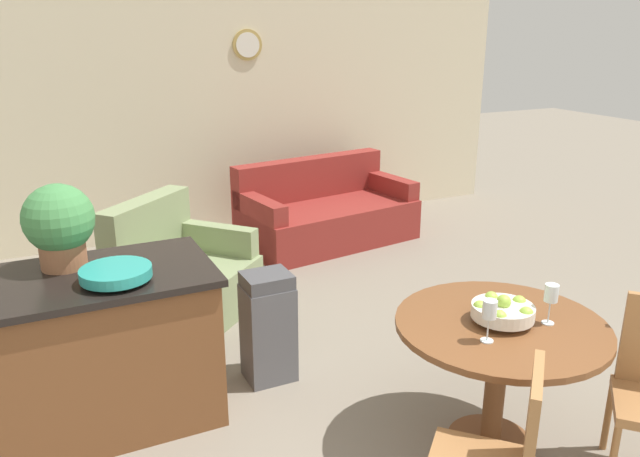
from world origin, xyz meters
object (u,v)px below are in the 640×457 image
dining_table (499,352)px  trash_bin (268,327)px  wine_glass_right (551,295)px  armchair (180,277)px  couch (325,214)px  wine_glass_left (489,311)px  teal_bowl (116,273)px  fruit_bowl (503,311)px  potted_plant (59,223)px  kitchen_island (92,351)px

dining_table → trash_bin: 1.47m
wine_glass_right → armchair: bearing=118.0°
dining_table → couch: bearing=78.8°
armchair → wine_glass_left: bearing=-111.8°
teal_bowl → couch: 3.57m
fruit_bowl → wine_glass_left: bearing=-148.4°
wine_glass_right → couch: (0.48, 3.60, -0.62)m
potted_plant → wine_glass_right: bearing=-33.4°
wine_glass_right → teal_bowl: (-1.97, 1.10, 0.06)m
wine_glass_left → trash_bin: wine_glass_left is taller
wine_glass_left → armchair: bearing=110.1°
fruit_bowl → wine_glass_left: size_ratio=1.48×
wine_glass_right → teal_bowl: size_ratio=0.58×
wine_glass_left → wine_glass_right: size_ratio=1.00×
fruit_bowl → wine_glass_right: 0.25m
potted_plant → kitchen_island: bearing=-67.8°
wine_glass_left → potted_plant: (-1.79, 1.46, 0.27)m
wine_glass_right → trash_bin: 1.76m
wine_glass_left → kitchen_island: 2.19m
dining_table → fruit_bowl: 0.24m
teal_bowl → potted_plant: 0.47m
trash_bin → armchair: armchair is taller
dining_table → couch: couch is taller
dining_table → wine_glass_left: wine_glass_left is taller
teal_bowl → potted_plant: size_ratio=0.78×
fruit_bowl → armchair: size_ratio=0.25×
wine_glass_right → trash_bin: bearing=129.1°
wine_glass_right → dining_table: bearing=152.4°
couch → trash_bin: bearing=-132.1°
trash_bin → couch: size_ratio=0.38×
potted_plant → couch: 3.55m
wine_glass_right → armchair: size_ratio=0.17×
fruit_bowl → trash_bin: 1.53m
dining_table → armchair: bearing=115.1°
dining_table → fruit_bowl: bearing=166.8°
teal_bowl → armchair: bearing=65.8°
trash_bin → dining_table: bearing=-54.6°
fruit_bowl → wine_glass_left: 0.25m
dining_table → wine_glass_left: bearing=-148.4°
dining_table → armchair: (-1.13, 2.40, -0.28)m
kitchen_island → teal_bowl: 0.56m
fruit_bowl → teal_bowl: (-1.76, 0.99, 0.15)m
potted_plant → trash_bin: 1.41m
kitchen_island → fruit_bowl: bearing=-31.3°
dining_table → wine_glass_right: bearing=-27.6°
teal_bowl → armchair: (0.63, 1.41, -0.67)m
wine_glass_left → potted_plant: 2.33m
kitchen_island → potted_plant: size_ratio=2.92×
fruit_bowl → teal_bowl: 2.02m
fruit_bowl → kitchen_island: (-1.92, 1.16, -0.36)m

